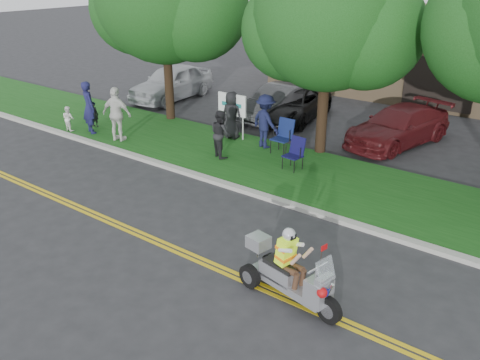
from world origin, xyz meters
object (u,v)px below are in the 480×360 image
Objects in this scene: trike_scooter at (288,274)px; lawn_chair_b at (284,134)px; parked_car_left at (279,102)px; parked_car_right at (398,126)px; parked_car_far_left at (172,82)px; spectator_adult_right at (117,114)px; spectator_adult_mid at (221,134)px; spectator_adult_left at (89,107)px; parked_car_mid at (292,105)px; lawn_chair_a at (295,151)px.

lawn_chair_b is at bearing 134.18° from trike_scooter.
trike_scooter reaches higher than parked_car_left.
parked_car_right is (2.70, 3.50, -0.09)m from lawn_chair_b.
parked_car_far_left is 5.96m from parked_car_left.
parked_car_right is (8.22, 6.09, -0.42)m from spectator_adult_right.
spectator_adult_mid is 0.33× the size of parked_car_far_left.
spectator_adult_left reaches higher than parked_car_mid.
parked_car_left is 0.58m from parked_car_mid.
trike_scooter is at bearing 141.13° from spectator_adult_right.
spectator_adult_left reaches higher than lawn_chair_a.
spectator_adult_right is at bearing -127.20° from parked_car_mid.
parked_car_far_left is at bearing 160.09° from lawn_chair_b.
trike_scooter is 12.64m from parked_car_left.
trike_scooter reaches higher than parked_car_right.
parked_car_left reaches higher than parked_car_mid.
trike_scooter is at bearing 165.06° from spectator_adult_mid.
parked_car_left is (-7.06, 10.48, 0.16)m from trike_scooter.
trike_scooter is 1.48× the size of spectator_adult_mid.
spectator_adult_left is 0.47× the size of parked_car_left.
trike_scooter is at bearing -67.11° from parked_car_mid.
parked_car_left is at bearing -51.65° from spectator_adult_mid.
lawn_chair_a is 6.81m from spectator_adult_right.
parked_car_right is at bearing 53.76° from lawn_chair_b.
parked_car_far_left reaches higher than lawn_chair_b.
spectator_adult_right reaches higher than parked_car_far_left.
parked_car_left is (-1.13, 5.28, -0.20)m from spectator_adult_mid.
parked_car_right is (-1.78, 10.32, 0.14)m from trike_scooter.
spectator_adult_mid is at bearing -130.42° from lawn_chair_b.
lawn_chair_a is at bearing -42.38° from lawn_chair_b.
trike_scooter is 0.55× the size of parked_car_left.
trike_scooter reaches higher than parked_car_mid.
parked_car_left is (-3.69, 4.71, 0.02)m from lawn_chair_a.
spectator_adult_mid reaches higher than parked_car_mid.
parked_car_mid reaches higher than lawn_chair_b.
spectator_adult_mid is at bearing -92.54° from parked_car_mid.
lawn_chair_a is 0.64× the size of spectator_adult_mid.
spectator_adult_mid reaches higher than parked_car_right.
lawn_chair_b is 0.73× the size of spectator_adult_mid.
lawn_chair_b is at bearing 142.51° from lawn_chair_a.
trike_scooter is at bearing -53.41° from lawn_chair_a.
spectator_adult_mid is (-5.93, 5.20, 0.36)m from trike_scooter.
spectator_adult_mid is 5.47m from parked_car_mid.
spectator_adult_mid is 0.34× the size of parked_car_mid.
parked_car_left is at bearing 134.88° from trike_scooter.
parked_car_far_left is at bearing -78.92° from spectator_adult_right.
lawn_chair_b is 6.10m from spectator_adult_right.
lawn_chair_a is at bearing -141.12° from spectator_adult_mid.
parked_car_mid is (6.50, 0.48, -0.18)m from parked_car_far_left.
spectator_adult_mid is (5.64, 0.97, -0.19)m from spectator_adult_left.
lawn_chair_b is 7.57m from spectator_adult_left.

